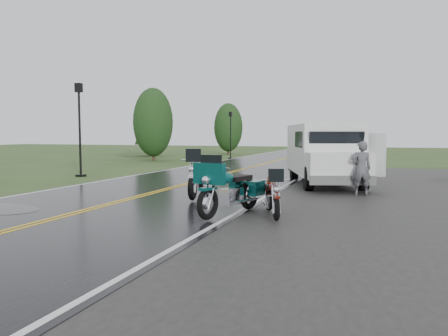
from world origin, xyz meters
name	(u,v)px	position (x,y,z in m)	size (l,w,h in m)	color
ground	(105,207)	(0.00, 0.00, 0.00)	(120.00, 120.00, 0.00)	#2D471E
road	(224,174)	(0.00, 10.00, 0.02)	(8.00, 100.00, 0.04)	black
motorcycle_red	(276,198)	(4.98, -0.68, 0.58)	(0.71, 1.96, 1.16)	#530F09
motorcycle_teal	(208,190)	(3.50, -1.10, 0.74)	(0.91, 2.51, 1.49)	#053E3C
motorcycle_silver	(192,177)	(2.01, 1.47, 0.75)	(0.92, 2.53, 1.49)	#B2B3BA
van_white	(309,157)	(4.84, 5.15, 1.22)	(2.33, 6.21, 2.44)	white
person_at_van	(361,169)	(6.61, 4.48, 0.87)	(0.64, 0.42, 1.75)	#504F55
lamp_post_near_left	(80,130)	(-6.10, 6.93, 2.21)	(0.38, 0.38, 4.42)	black
lamp_post_far_left	(231,135)	(-4.11, 23.32, 1.92)	(0.33, 0.33, 3.83)	black
tree_left_mid	(153,130)	(-8.81, 19.04, 2.33)	(2.99, 2.99, 4.67)	#1E3D19
tree_left_far	(228,133)	(-6.66, 30.25, 2.14)	(2.79, 2.79, 4.29)	#1E3D19
pine_left_far	(151,123)	(-12.51, 25.38, 3.02)	(2.89, 2.89, 6.03)	#1E3D19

